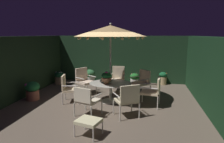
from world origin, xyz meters
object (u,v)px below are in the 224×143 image
patio_dining_table (111,87)px  patio_chair_southwest (142,81)px  patio_chair_north (84,79)px  potted_plant_left_near (32,90)px  centerpiece_planter (106,77)px  potted_plant_back_right (59,77)px  potted_plant_front_corner (115,77)px  patio_chair_east (86,99)px  patio_chair_south (153,90)px  patio_chair_northeast (68,87)px  patio_chair_southeast (128,98)px  patio_chair_west (118,77)px  patio_umbrella (110,31)px  potted_plant_left_far (163,78)px  potted_plant_back_left (134,79)px  potted_plant_right_far (90,76)px  ottoman_footrest (89,122)px

patio_dining_table → patio_chair_southwest: (1.07, 1.08, 0.03)m
patio_chair_north → potted_plant_left_near: bearing=-144.4°
centerpiece_planter → potted_plant_left_near: (-2.79, -0.22, -0.56)m
patio_chair_north → potted_plant_back_right: 2.20m
potted_plant_front_corner → potted_plant_back_right: 2.80m
patio_chair_east → patio_chair_south: (1.96, 1.24, 0.04)m
patio_chair_north → potted_plant_front_corner: 2.15m
patio_chair_north → patio_chair_northeast: patio_chair_north is taller
patio_chair_southeast → potted_plant_left_near: patio_chair_southeast is taller
patio_chair_southeast → patio_chair_west: bearing=104.6°
patio_chair_northeast → potted_plant_back_right: size_ratio=1.62×
patio_dining_table → patio_chair_southeast: size_ratio=1.52×
patio_chair_north → patio_chair_southeast: patio_chair_north is taller
patio_umbrella → patio_chair_north: bearing=147.0°
potted_plant_left_far → potted_plant_front_corner: size_ratio=0.99×
patio_chair_southeast → potted_plant_back_left: bearing=91.5°
patio_chair_southeast → potted_plant_right_far: bearing=120.8°
patio_umbrella → patio_chair_north: 2.46m
patio_dining_table → potted_plant_back_right: (-3.03, 2.13, -0.23)m
patio_dining_table → potted_plant_back_left: (0.66, 2.68, -0.25)m
patio_chair_northeast → patio_chair_southwest: (2.55, 1.42, 0.01)m
centerpiece_planter → patio_chair_northeast: bearing=-170.8°
patio_chair_west → ottoman_footrest: bearing=-91.0°
patio_chair_southeast → patio_chair_southwest: (0.30, 2.39, -0.02)m
patio_chair_west → potted_plant_back_right: (-3.05, 0.61, -0.28)m
centerpiece_planter → patio_chair_southwest: bearing=45.2°
patio_chair_south → potted_plant_left_near: bearing=-178.2°
potted_plant_back_left → potted_plant_back_right: potted_plant_back_right is taller
patio_umbrella → patio_chair_southwest: bearing=45.3°
patio_chair_east → patio_chair_west: 3.00m
potted_plant_right_far → potted_plant_front_corner: bearing=0.6°
patio_chair_west → patio_chair_northeast: bearing=-128.9°
potted_plant_back_left → potted_plant_back_right: bearing=-171.5°
patio_chair_south → patio_dining_table: bearing=172.4°
patio_chair_east → patio_chair_southwest: (1.52, 2.52, 0.04)m
patio_chair_southeast → centerpiece_planter: bearing=126.9°
patio_chair_northeast → potted_plant_right_far: patio_chair_northeast is taller
potted_plant_back_right → ottoman_footrest: bearing=-57.4°
potted_plant_back_left → potted_plant_back_right: 3.73m
potted_plant_back_right → patio_chair_southeast: bearing=-42.2°
patio_umbrella → patio_chair_west: size_ratio=2.67×
patio_chair_east → potted_plant_front_corner: (0.17, 4.15, -0.22)m
patio_umbrella → patio_chair_south: (1.51, -0.20, -1.96)m
ottoman_footrest → potted_plant_right_far: potted_plant_right_far is taller
potted_plant_right_far → centerpiece_planter: bearing=-62.1°
patio_chair_southwest → potted_plant_back_left: bearing=104.3°
patio_chair_west → patio_umbrella: bearing=-91.0°
potted_plant_back_left → centerpiece_planter: bearing=-105.7°
potted_plant_back_right → centerpiece_planter: bearing=-37.8°
patio_umbrella → patio_chair_west: 2.47m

